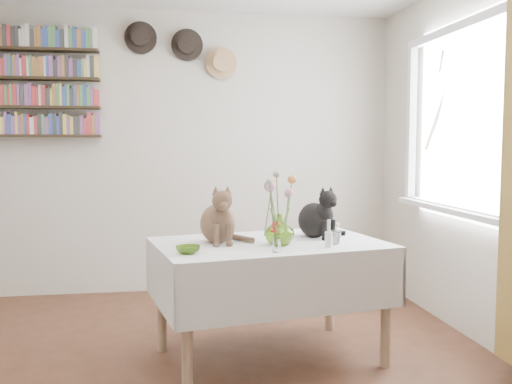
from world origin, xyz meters
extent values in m
cube|color=beige|center=(0.00, 2.27, 1.25)|extent=(4.04, 0.04, 2.54)
cube|color=beige|center=(0.00, -2.27, 1.25)|extent=(4.04, 0.04, 2.54)
cube|color=white|center=(1.97, 0.80, 1.50)|extent=(0.01, 1.40, 1.20)
cube|color=white|center=(1.97, 0.80, 2.13)|extent=(0.06, 1.52, 0.06)
cube|color=white|center=(1.97, 0.80, 0.87)|extent=(0.06, 1.52, 0.06)
cube|color=white|center=(1.97, 1.53, 1.50)|extent=(0.06, 0.06, 1.20)
cube|color=white|center=(1.94, 0.80, 0.87)|extent=(0.12, 1.50, 0.04)
cube|color=white|center=(0.57, 0.47, 0.70)|extent=(1.51, 1.12, 0.06)
cylinder|color=#9E8363|center=(0.05, 0.01, 0.34)|extent=(0.06, 0.06, 0.67)
cylinder|color=#9E8363|center=(1.23, 0.24, 0.34)|extent=(0.06, 0.06, 0.67)
cylinder|color=#9E8363|center=(-0.09, 0.71, 0.34)|extent=(0.06, 0.06, 0.67)
cylinder|color=#9E8363|center=(1.10, 0.94, 0.34)|extent=(0.06, 0.06, 0.67)
imported|color=#93C23D|center=(0.61, 0.36, 0.82)|extent=(0.21, 0.21, 0.18)
imported|color=#93C23D|center=(0.06, 0.18, 0.75)|extent=(0.18, 0.18, 0.04)
imported|color=white|center=(0.94, 0.34, 0.77)|extent=(0.10, 0.10, 0.08)
cylinder|color=white|center=(0.88, 0.25, 0.78)|extent=(0.05, 0.05, 0.09)
cylinder|color=white|center=(0.88, 0.25, 0.86)|extent=(0.02, 0.02, 0.07)
cylinder|color=white|center=(0.55, 0.16, 0.77)|extent=(0.05, 0.05, 0.08)
cone|color=white|center=(1.01, 0.52, 0.77)|extent=(0.06, 0.06, 0.08)
sphere|color=beige|center=(1.01, 0.52, 0.82)|extent=(0.03, 0.03, 0.03)
cylinder|color=#4C7233|center=(0.58, 0.37, 0.93)|extent=(0.01, 0.01, 0.30)
sphere|color=#D28FB0|center=(0.58, 0.37, 1.08)|extent=(0.07, 0.07, 0.07)
cylinder|color=#4C7233|center=(0.65, 0.34, 0.91)|extent=(0.01, 0.01, 0.26)
sphere|color=#D28FB0|center=(0.65, 0.34, 1.04)|extent=(0.06, 0.06, 0.06)
cylinder|color=#4C7233|center=(0.67, 0.39, 0.95)|extent=(0.01, 0.01, 0.34)
sphere|color=#E78F40|center=(0.67, 0.39, 1.12)|extent=(0.06, 0.06, 0.06)
cylinder|color=#4C7233|center=(0.55, 0.40, 0.94)|extent=(0.01, 0.01, 0.31)
sphere|color=#E78F40|center=(0.55, 0.40, 1.09)|extent=(0.05, 0.05, 0.05)
cylinder|color=#4C7233|center=(0.61, 0.41, 0.97)|extent=(0.01, 0.01, 0.37)
sphere|color=#999E93|center=(0.61, 0.41, 1.15)|extent=(0.04, 0.04, 0.04)
cylinder|color=#4C7233|center=(0.56, 0.33, 0.95)|extent=(0.01, 0.01, 0.33)
sphere|color=#999E93|center=(0.56, 0.33, 1.11)|extent=(0.04, 0.04, 0.04)
cube|color=#2E2214|center=(-1.10, 2.16, 1.40)|extent=(1.00, 0.16, 0.02)
cube|color=#2E2214|center=(-1.10, 2.16, 1.64)|extent=(1.00, 0.16, 0.02)
cube|color=#2E2214|center=(-1.10, 2.16, 1.88)|extent=(1.00, 0.16, 0.02)
cube|color=#2E2214|center=(-1.10, 2.16, 2.12)|extent=(1.00, 0.16, 0.02)
cylinder|color=black|center=(-0.25, 2.21, 2.25)|extent=(0.28, 0.02, 0.28)
cylinder|color=black|center=(-0.25, 2.17, 2.25)|extent=(0.16, 0.08, 0.16)
cylinder|color=black|center=(0.15, 2.21, 2.20)|extent=(0.28, 0.02, 0.28)
cylinder|color=black|center=(0.15, 2.17, 2.20)|extent=(0.16, 0.08, 0.16)
cylinder|color=tan|center=(0.45, 2.21, 2.05)|extent=(0.28, 0.02, 0.28)
cylinder|color=tan|center=(0.45, 2.17, 2.05)|extent=(0.16, 0.08, 0.16)
camera|label=1|loc=(-0.05, -2.92, 1.33)|focal=40.00mm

